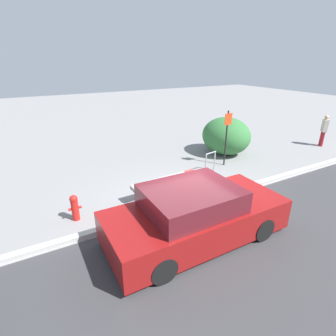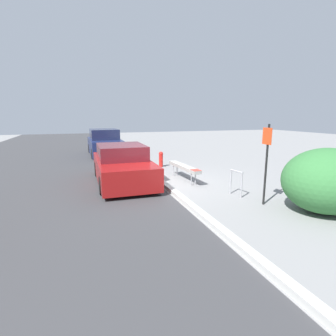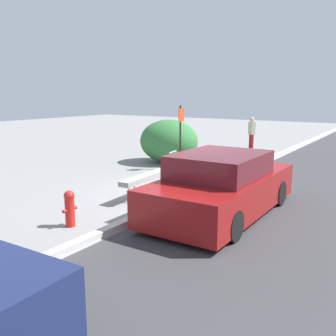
# 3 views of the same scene
# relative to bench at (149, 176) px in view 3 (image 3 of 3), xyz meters

# --- Properties ---
(ground_plane) EXTENTS (60.00, 60.00, 0.00)m
(ground_plane) POSITION_rel_bench_xyz_m (0.26, -1.00, -0.52)
(ground_plane) COLOR gray
(curb) EXTENTS (60.00, 0.20, 0.13)m
(curb) POSITION_rel_bench_xyz_m (0.26, -1.00, -0.46)
(curb) COLOR #B7B7B2
(curb) RESTS_ON ground_plane
(bench) EXTENTS (2.40, 0.45, 0.60)m
(bench) POSITION_rel_bench_xyz_m (0.00, 0.00, 0.00)
(bench) COLOR #99999E
(bench) RESTS_ON ground_plane
(bike_rack) EXTENTS (0.55, 0.14, 0.83)m
(bike_rack) POSITION_rel_bench_xyz_m (2.45, 0.81, -0.02)
(bike_rack) COLOR #99999E
(bike_rack) RESTS_ON ground_plane
(sign_post) EXTENTS (0.36, 0.08, 2.30)m
(sign_post) POSITION_rel_bench_xyz_m (3.43, 1.10, 0.86)
(sign_post) COLOR black
(sign_post) RESTS_ON ground_plane
(fire_hydrant) EXTENTS (0.36, 0.22, 0.77)m
(fire_hydrant) POSITION_rel_bench_xyz_m (-2.90, -0.07, -0.12)
(fire_hydrant) COLOR red
(fire_hydrant) RESTS_ON ground_plane
(shrub_hedge) EXTENTS (2.11, 2.38, 1.71)m
(shrub_hedge) POSITION_rel_bench_xyz_m (4.44, 2.25, 0.33)
(shrub_hedge) COLOR #337038
(shrub_hedge) RESTS_ON ground_plane
(pedestrian) EXTENTS (0.38, 0.40, 1.59)m
(pedestrian) POSITION_rel_bench_xyz_m (9.57, 0.74, 0.33)
(pedestrian) COLOR maroon
(pedestrian) RESTS_ON ground_plane
(parked_car_near) EXTENTS (4.50, 1.95, 1.43)m
(parked_car_near) POSITION_rel_bench_xyz_m (-0.45, -2.35, 0.13)
(parked_car_near) COLOR black
(parked_car_near) RESTS_ON ground_plane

